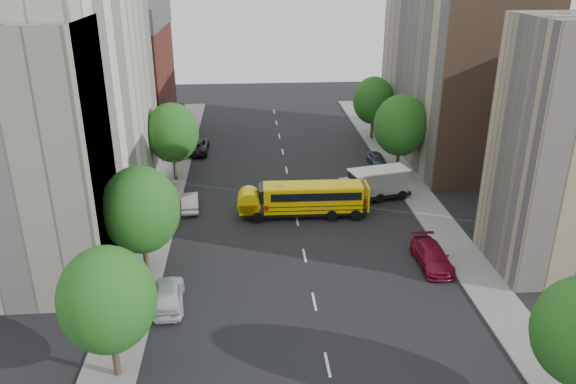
{
  "coord_description": "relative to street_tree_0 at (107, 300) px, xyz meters",
  "views": [
    {
      "loc": [
        -3.94,
        -37.91,
        20.07
      ],
      "look_at": [
        -0.91,
        2.0,
        3.41
      ],
      "focal_mm": 35.0,
      "sensor_mm": 36.0,
      "label": 1
    }
  ],
  "objects": [
    {
      "name": "street_tree_0",
      "position": [
        0.0,
        0.0,
        0.0
      ],
      "size": [
        4.8,
        4.8,
        7.41
      ],
      "color": "#38281C",
      "rests_on": "ground"
    },
    {
      "name": "building_right_far",
      "position": [
        29.0,
        34.0,
        4.36
      ],
      "size": [
        10.0,
        22.0,
        18.0
      ],
      "primitive_type": "cube",
      "color": "tan",
      "rests_on": "ground"
    },
    {
      "name": "parked_car_1",
      "position": [
        1.96,
        21.03,
        -3.97
      ],
      "size": [
        1.78,
        4.19,
        1.34
      ],
      "primitive_type": "imported",
      "rotation": [
        0.0,
        0.0,
        3.23
      ],
      "color": "silver",
      "rests_on": "ground"
    },
    {
      "name": "parked_car_3",
      "position": [
        19.8,
        9.93,
        -3.91
      ],
      "size": [
        2.11,
        5.09,
        1.47
      ],
      "primitive_type": "imported",
      "rotation": [
        0.0,
        0.0,
        0.01
      ],
      "color": "maroon",
      "rests_on": "ground"
    },
    {
      "name": "safari_truck",
      "position": [
        18.24,
        21.89,
        -3.15
      ],
      "size": [
        6.96,
        3.87,
        2.82
      ],
      "rotation": [
        0.0,
        0.0,
        0.25
      ],
      "color": "black",
      "rests_on": "ground"
    },
    {
      "name": "parked_car_2",
      "position": [
        1.4,
        36.57,
        -3.87
      ],
      "size": [
        2.56,
        5.55,
        1.54
      ],
      "primitive_type": "imported",
      "rotation": [
        0.0,
        0.0,
        3.14
      ],
      "color": "black",
      "rests_on": "ground"
    },
    {
      "name": "parked_car_0",
      "position": [
        1.91,
        6.25,
        -3.85
      ],
      "size": [
        2.21,
        4.76,
        1.58
      ],
      "primitive_type": "imported",
      "rotation": [
        0.0,
        0.0,
        3.22
      ],
      "color": "silver",
      "rests_on": "ground"
    },
    {
      "name": "street_tree_1",
      "position": [
        0.0,
        10.0,
        0.31
      ],
      "size": [
        5.12,
        5.12,
        7.9
      ],
      "color": "#38281C",
      "rests_on": "ground"
    },
    {
      "name": "street_tree_5",
      "position": [
        22.0,
        40.0,
        0.06
      ],
      "size": [
        4.86,
        4.86,
        7.51
      ],
      "color": "#38281C",
      "rests_on": "ground"
    },
    {
      "name": "parked_car_4",
      "position": [
        20.6,
        30.86,
        -4.0
      ],
      "size": [
        1.71,
        3.83,
        1.28
      ],
      "primitive_type": "imported",
      "rotation": [
        0.0,
        0.0,
        0.05
      ],
      "color": "#313D56",
      "rests_on": "ground"
    },
    {
      "name": "street_tree_2",
      "position": [
        0.0,
        28.0,
        0.19
      ],
      "size": [
        4.99,
        4.99,
        7.71
      ],
      "color": "#38281C",
      "rests_on": "ground"
    },
    {
      "name": "lane_markings",
      "position": [
        11.0,
        24.0,
        -4.64
      ],
      "size": [
        0.15,
        64.0,
        0.01
      ],
      "primitive_type": "cube",
      "color": "silver",
      "rests_on": "ground"
    },
    {
      "name": "building_left_cream",
      "position": [
        -7.0,
        20.0,
        5.36
      ],
      "size": [
        10.0,
        26.0,
        20.0
      ],
      "primitive_type": "cube",
      "color": "beige",
      "rests_on": "ground"
    },
    {
      "name": "building_left_redbrick",
      "position": [
        -7.0,
        42.0,
        1.86
      ],
      "size": [
        10.0,
        15.0,
        13.0
      ],
      "primitive_type": "cube",
      "color": "maroon",
      "rests_on": "ground"
    },
    {
      "name": "sidewalk_right",
      "position": [
        22.5,
        19.0,
        -4.58
      ],
      "size": [
        3.0,
        80.0,
        0.12
      ],
      "primitive_type": "cube",
      "color": "slate",
      "rests_on": "ground"
    },
    {
      "name": "school_bus",
      "position": [
        11.57,
        18.9,
        -3.03
      ],
      "size": [
        10.26,
        2.67,
        2.88
      ],
      "rotation": [
        0.0,
        0.0,
        -0.01
      ],
      "color": "black",
      "rests_on": "ground"
    },
    {
      "name": "ground",
      "position": [
        11.0,
        14.0,
        -4.64
      ],
      "size": [
        120.0,
        120.0,
        0.0
      ],
      "primitive_type": "plane",
      "color": "black",
      "rests_on": "ground"
    },
    {
      "name": "street_tree_4",
      "position": [
        22.0,
        28.0,
        0.43
      ],
      "size": [
        5.25,
        5.25,
        8.1
      ],
      "color": "#38281C",
      "rests_on": "ground"
    },
    {
      "name": "building_left_near",
      "position": [
        -7.0,
        9.5,
        3.86
      ],
      "size": [
        10.0,
        7.0,
        17.0
      ],
      "primitive_type": "cube",
      "color": "tan",
      "rests_on": "ground"
    },
    {
      "name": "building_right_sidewall",
      "position": [
        29.0,
        23.0,
        4.36
      ],
      "size": [
        10.1,
        0.3,
        18.0
      ],
      "primitive_type": "cube",
      "color": "brown",
      "rests_on": "ground"
    },
    {
      "name": "sidewalk_left",
      "position": [
        -0.5,
        19.0,
        -4.58
      ],
      "size": [
        3.0,
        80.0,
        0.12
      ],
      "primitive_type": "cube",
      "color": "slate",
      "rests_on": "ground"
    }
  ]
}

